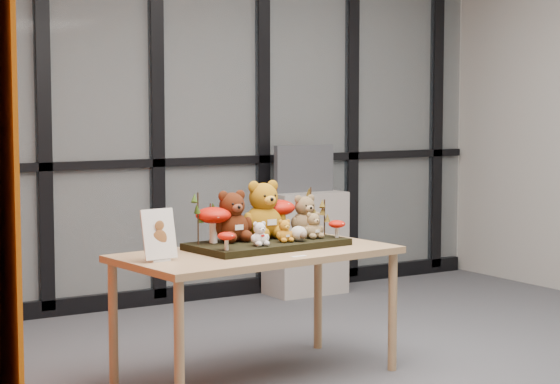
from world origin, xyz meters
TOP-DOWN VIEW (x-y plane):
  - floor at (0.00, 0.00)m, footprint 5.00×5.00m
  - room_shell at (0.00, 0.00)m, footprint 5.00×5.00m
  - glass_partition at (-0.00, 2.47)m, footprint 4.90×0.06m
  - display_table at (-0.85, 0.35)m, footprint 1.57×0.90m
  - diorama_tray at (-0.74, 0.42)m, footprint 0.90×0.52m
  - bear_pooh_yellow at (-0.70, 0.53)m, footprint 0.30×0.27m
  - bear_brown_medium at (-0.92, 0.51)m, footprint 0.26×0.24m
  - bear_tan_back at (-0.43, 0.53)m, footprint 0.21×0.19m
  - bear_small_yellow at (-0.69, 0.33)m, footprint 0.11×0.11m
  - bear_white_bow at (-0.88, 0.28)m, footprint 0.12×0.11m
  - bear_beige_small at (-0.47, 0.37)m, footprint 0.13×0.12m
  - plush_cream_hedgehog at (-0.60, 0.32)m, footprint 0.08×0.07m
  - mushroom_back_left at (-1.03, 0.50)m, footprint 0.19×0.19m
  - mushroom_back_right at (-0.59, 0.57)m, footprint 0.21×0.21m
  - mushroom_front_left at (-1.10, 0.23)m, footprint 0.09×0.09m
  - mushroom_front_right at (-0.34, 0.33)m, footprint 0.10×0.10m
  - sprig_green_far_left at (-1.13, 0.49)m, footprint 0.05×0.05m
  - sprig_green_mid_left at (-1.03, 0.55)m, footprint 0.05×0.05m
  - sprig_dry_far_right at (-0.37, 0.55)m, footprint 0.05×0.05m
  - sprig_dry_mid_right at (-0.35, 0.44)m, footprint 0.05×0.05m
  - sprig_green_centre at (-0.85, 0.58)m, footprint 0.05×0.05m
  - sign_holder at (-1.44, 0.31)m, footprint 0.19×0.08m
  - label_card at (-0.77, 0.06)m, footprint 0.08×0.03m
  - cabinet at (0.71, 2.26)m, footprint 0.60×0.35m
  - monitor at (0.71, 2.27)m, footprint 0.52×0.05m

SIDE VIEW (x-z plane):
  - floor at x=0.00m, z-range 0.00..0.00m
  - cabinet at x=0.71m, z-range 0.00..0.79m
  - display_table at x=-0.85m, z-range 0.28..0.99m
  - label_card at x=-0.77m, z-range 0.70..0.70m
  - diorama_tray at x=-0.74m, z-range 0.70..0.74m
  - plush_cream_hedgehog at x=-0.60m, z-range 0.74..0.83m
  - mushroom_front_left at x=-1.10m, z-range 0.74..0.84m
  - mushroom_front_right at x=-0.34m, z-range 0.74..0.85m
  - bear_small_yellow at x=-0.69m, z-range 0.74..0.88m
  - bear_white_bow at x=-0.88m, z-range 0.74..0.88m
  - bear_beige_small at x=-0.47m, z-range 0.74..0.90m
  - sign_holder at x=-1.44m, z-range 0.69..0.95m
  - sprig_green_centre at x=-0.85m, z-range 0.74..0.92m
  - sprig_dry_mid_right at x=-0.35m, z-range 0.74..0.94m
  - sprig_green_mid_left at x=-1.03m, z-range 0.74..0.95m
  - mushroom_back_left at x=-1.03m, z-range 0.74..0.95m
  - mushroom_back_right at x=-0.59m, z-range 0.74..0.97m
  - bear_tan_back at x=-0.43m, z-range 0.74..0.99m
  - sprig_dry_far_right at x=-0.37m, z-range 0.74..1.01m
  - sprig_green_far_left at x=-1.13m, z-range 0.74..1.02m
  - bear_brown_medium at x=-0.92m, z-range 0.74..1.05m
  - bear_pooh_yellow at x=-0.70m, z-range 0.74..1.09m
  - monitor at x=0.71m, z-range 0.79..1.16m
  - glass_partition at x=0.00m, z-range 0.03..2.81m
  - room_shell at x=0.00m, z-range -0.82..4.18m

